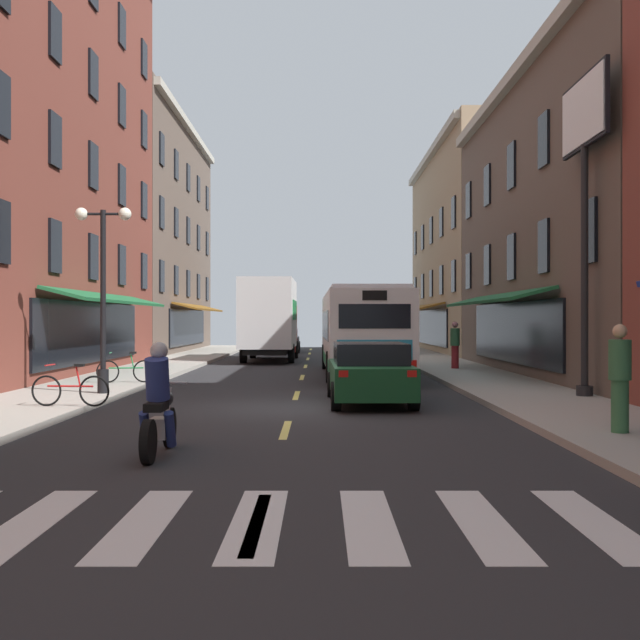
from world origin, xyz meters
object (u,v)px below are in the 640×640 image
bicycle_mid (73,389)px  bicycle_near (129,370)px  pedestrian_far (623,377)px  box_truck (273,319)px  transit_bus (364,331)px  motorcycle_rider (162,407)px  billboard_sign (587,148)px  street_lamp_twin (106,290)px  pedestrian_mid (458,344)px  sedan_near (372,373)px  sedan_mid (286,340)px

bicycle_mid → bicycle_near: bearing=93.5°
pedestrian_far → bicycle_mid: bearing=23.4°
box_truck → transit_bus: bearing=-68.4°
transit_bus → motorcycle_rider: transit_bus is taller
box_truck → bicycle_near: bearing=-102.6°
billboard_sign → motorcycle_rider: bearing=-138.9°
bicycle_near → street_lamp_twin: street_lamp_twin is taller
bicycle_near → street_lamp_twin: 4.03m
motorcycle_rider → pedestrian_mid: pedestrian_mid is taller
billboard_sign → sedan_near: size_ratio=1.71×
bicycle_near → box_truck: bearing=77.4°
box_truck → motorcycle_rider: size_ratio=3.86×
box_truck → sedan_mid: 10.69m
street_lamp_twin → motorcycle_rider: bearing=-69.6°
transit_bus → street_lamp_twin: bearing=-129.9°
bicycle_near → bicycle_mid: (0.39, -6.41, 0.00)m
billboard_sign → transit_bus: size_ratio=0.68×
bicycle_mid → pedestrian_far: (10.23, -3.91, 0.55)m
bicycle_near → pedestrian_far: 14.81m
transit_bus → bicycle_near: (-7.17, -4.96, -1.10)m
pedestrian_far → bicycle_near: bearing=0.1°
bicycle_mid → box_truck: bearing=82.1°
box_truck → motorcycle_rider: (0.05, -26.45, -1.32)m
transit_bus → sedan_near: bearing=-91.8°
pedestrian_far → billboard_sign: bearing=-59.4°
sedan_mid → pedestrian_mid: 19.93m
sedan_near → motorcycle_rider: 8.02m
billboard_sign → pedestrian_mid: billboard_sign is taller
street_lamp_twin → bicycle_near: bearing=94.1°
billboard_sign → bicycle_near: (-12.14, 4.05, -5.66)m
box_truck → street_lamp_twin: (-3.07, -18.08, 0.72)m
sedan_near → transit_bus: bearing=88.2°
billboard_sign → bicycle_mid: billboard_sign is taller
transit_bus → bicycle_mid: transit_bus is taller
sedan_near → pedestrian_mid: bearing=70.7°
sedan_mid → bicycle_mid: sedan_mid is taller
sedan_near → pedestrian_mid: 12.04m
sedan_mid → box_truck: bearing=-90.9°
pedestrian_mid → pedestrian_far: 17.16m
bicycle_mid → pedestrian_mid: bearing=51.7°
transit_bus → street_lamp_twin: street_lamp_twin is taller
sedan_near → bicycle_near: size_ratio=2.67×
box_truck → pedestrian_mid: box_truck is taller
motorcycle_rider → street_lamp_twin: bearing=110.4°
box_truck → pedestrian_mid: (7.56, -7.89, -0.96)m
sedan_mid → pedestrian_far: (7.15, -35.66, 0.32)m
transit_bus → pedestrian_far: 15.66m
transit_bus → motorcycle_rider: 17.12m
bicycle_near → motorcycle_rider: bearing=-74.0°
sedan_mid → bicycle_mid: 31.90m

